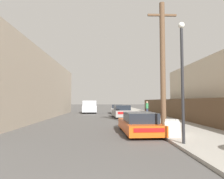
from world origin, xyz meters
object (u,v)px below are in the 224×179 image
object	(u,v)px
pickup_truck	(90,107)
discarded_fridge	(172,127)
car_parked_mid	(122,112)
utility_pole	(163,63)
parked_sports_car_red	(139,124)
car_parked_far	(117,109)
street_lamp	(182,73)
pedestrian	(147,108)

from	to	relation	value
pickup_truck	discarded_fridge	bearing A→B (deg)	102.23
car_parked_mid	utility_pole	bearing A→B (deg)	-85.38
parked_sports_car_red	car_parked_far	xyz separation A→B (m)	(-0.19, 18.30, 0.06)
utility_pole	street_lamp	bearing A→B (deg)	-95.24
utility_pole	pedestrian	size ratio (longest dim) A/B	4.69
discarded_fridge	pedestrian	bearing A→B (deg)	100.74
car_parked_far	discarded_fridge	bearing A→B (deg)	-83.56
pickup_truck	utility_pole	size ratio (longest dim) A/B	0.72
discarded_fridge	pedestrian	size ratio (longest dim) A/B	1.09
discarded_fridge	utility_pole	distance (m)	4.10
car_parked_far	street_lamp	bearing A→B (deg)	-84.81
utility_pole	pickup_truck	bearing A→B (deg)	107.78
discarded_fridge	car_parked_far	bearing A→B (deg)	112.46
parked_sports_car_red	pickup_truck	xyz separation A→B (m)	(-4.36, 19.46, 0.39)
parked_sports_car_red	pickup_truck	world-z (taller)	pickup_truck
car_parked_far	utility_pole	world-z (taller)	utility_pole
street_lamp	pedestrian	size ratio (longest dim) A/B	2.97
pedestrian	street_lamp	bearing A→B (deg)	-96.71
discarded_fridge	car_parked_mid	world-z (taller)	car_parked_mid
pickup_truck	street_lamp	bearing A→B (deg)	100.08
car_parked_mid	utility_pole	distance (m)	11.03
discarded_fridge	pickup_truck	xyz separation A→B (m)	(-5.90, 20.52, 0.47)
car_parked_far	pickup_truck	size ratio (longest dim) A/B	0.72
car_parked_far	pedestrian	size ratio (longest dim) A/B	2.44
pickup_truck	pedestrian	bearing A→B (deg)	136.36
car_parked_mid	pickup_truck	xyz separation A→B (m)	(-4.26, 8.37, 0.30)
car_parked_mid	car_parked_far	bearing A→B (deg)	85.69
parked_sports_car_red	utility_pole	xyz separation A→B (m)	(1.63, 0.78, 3.59)
car_parked_far	pickup_truck	bearing A→B (deg)	165.91
pedestrian	car_parked_far	bearing A→B (deg)	123.28
car_parked_mid	pedestrian	world-z (taller)	pedestrian
discarded_fridge	pedestrian	xyz separation A→B (m)	(1.65, 14.22, 0.50)
parked_sports_car_red	utility_pole	distance (m)	4.02
discarded_fridge	car_parked_mid	xyz separation A→B (m)	(-1.64, 12.15, 0.17)
utility_pole	street_lamp	xyz separation A→B (m)	(-0.37, -4.05, -1.16)
car_parked_mid	pedestrian	size ratio (longest dim) A/B	2.49
parked_sports_car_red	utility_pole	size ratio (longest dim) A/B	0.60
parked_sports_car_red	car_parked_mid	distance (m)	11.09
car_parked_mid	parked_sports_car_red	bearing A→B (deg)	-94.39
utility_pole	discarded_fridge	bearing A→B (deg)	-92.86
car_parked_far	pickup_truck	distance (m)	4.35
parked_sports_car_red	car_parked_mid	bearing A→B (deg)	87.99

